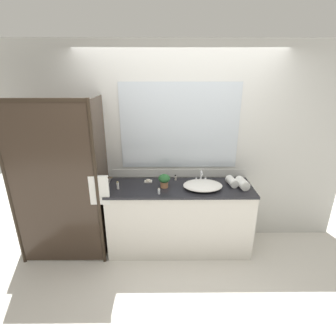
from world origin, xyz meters
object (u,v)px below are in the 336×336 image
at_px(amenity_bottle_conditioner, 176,178).
at_px(rolled_towel_middle, 232,182).
at_px(amenity_bottle_lotion, 159,191).
at_px(amenity_bottle_shampoo, 118,185).
at_px(faucet, 201,178).
at_px(soap_dish, 148,181).
at_px(rolled_towel_near_edge, 242,183).
at_px(sink_basin, 203,185).
at_px(potted_plant, 164,180).

xyz_separation_m(amenity_bottle_conditioner, rolled_towel_middle, (0.70, -0.17, 0.02)).
bearing_deg(amenity_bottle_lotion, amenity_bottle_shampoo, 163.84).
distance_m(faucet, rolled_towel_middle, 0.39).
bearing_deg(soap_dish, rolled_towel_near_edge, -9.02).
bearing_deg(rolled_towel_near_edge, amenity_bottle_lotion, -170.57).
relative_size(rolled_towel_near_edge, rolled_towel_middle, 1.08).
relative_size(sink_basin, amenity_bottle_lotion, 6.43).
distance_m(sink_basin, soap_dish, 0.71).
distance_m(sink_basin, amenity_bottle_lotion, 0.55).
bearing_deg(rolled_towel_middle, amenity_bottle_shampoo, -176.24).
height_order(faucet, rolled_towel_middle, faucet).
bearing_deg(rolled_towel_near_edge, amenity_bottle_shampoo, -179.12).
relative_size(potted_plant, rolled_towel_near_edge, 0.81).
distance_m(sink_basin, rolled_towel_near_edge, 0.49).
bearing_deg(soap_dish, potted_plant, -38.04).
distance_m(sink_basin, faucet, 0.18).
relative_size(sink_basin, soap_dish, 4.80).
distance_m(sink_basin, potted_plant, 0.47).
bearing_deg(soap_dish, amenity_bottle_lotion, -67.35).
height_order(amenity_bottle_lotion, rolled_towel_near_edge, rolled_towel_near_edge).
bearing_deg(sink_basin, rolled_towel_near_edge, 1.49).
height_order(sink_basin, amenity_bottle_lotion, amenity_bottle_lotion).
height_order(potted_plant, rolled_towel_near_edge, potted_plant).
xyz_separation_m(potted_plant, amenity_bottle_conditioner, (0.15, 0.22, -0.06)).
distance_m(amenity_bottle_conditioner, rolled_towel_middle, 0.72).
bearing_deg(potted_plant, amenity_bottle_conditioner, 55.93).
xyz_separation_m(amenity_bottle_conditioner, amenity_bottle_shampoo, (-0.71, -0.26, 0.01)).
bearing_deg(potted_plant, soap_dish, 141.96).
xyz_separation_m(soap_dish, amenity_bottle_lotion, (0.15, -0.35, 0.02)).
bearing_deg(amenity_bottle_lotion, potted_plant, 72.13).
bearing_deg(faucet, amenity_bottle_conditioner, 167.41).
relative_size(amenity_bottle_lotion, rolled_towel_near_edge, 0.36).
bearing_deg(faucet, rolled_towel_near_edge, -18.89).
xyz_separation_m(sink_basin, amenity_bottle_conditioner, (-0.32, 0.25, -0.00)).
height_order(faucet, potted_plant, potted_plant).
bearing_deg(amenity_bottle_shampoo, sink_basin, 0.59).
distance_m(faucet, amenity_bottle_shampoo, 1.05).
height_order(rolled_towel_near_edge, rolled_towel_middle, rolled_towel_near_edge).
xyz_separation_m(faucet, rolled_towel_near_edge, (0.49, -0.17, 0.00)).
height_order(potted_plant, amenity_bottle_shampoo, potted_plant).
xyz_separation_m(faucet, potted_plant, (-0.47, -0.14, 0.04)).
bearing_deg(faucet, soap_dish, 178.42).
relative_size(amenity_bottle_conditioner, rolled_towel_near_edge, 0.35).
relative_size(potted_plant, amenity_bottle_shampoo, 1.76).
distance_m(soap_dish, amenity_bottle_lotion, 0.38).
relative_size(faucet, amenity_bottle_shampoo, 1.78).
relative_size(amenity_bottle_shampoo, rolled_towel_middle, 0.50).
relative_size(amenity_bottle_lotion, amenity_bottle_shampoo, 0.78).
bearing_deg(faucet, amenity_bottle_shampoo, -169.61).
distance_m(amenity_bottle_lotion, rolled_towel_middle, 0.94).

